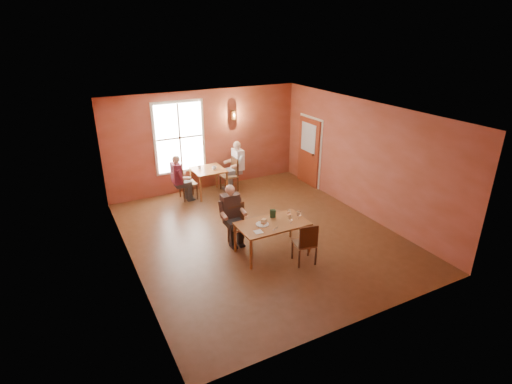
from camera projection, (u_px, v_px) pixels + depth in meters
name	position (u px, v px, depth m)	size (l,w,h in m)	color
ground	(260.00, 235.00, 9.70)	(6.00, 7.00, 0.01)	brown
wall_back	(205.00, 141.00, 11.98)	(6.00, 0.04, 3.00)	brown
wall_front	(365.00, 247.00, 6.26)	(6.00, 0.04, 3.00)	brown
wall_left	(126.00, 202.00, 7.84)	(0.04, 7.00, 3.00)	brown
wall_right	(361.00, 158.00, 10.40)	(0.04, 7.00, 3.00)	brown
ceiling	(260.00, 111.00, 8.54)	(6.00, 7.00, 0.04)	white
window	(180.00, 138.00, 11.52)	(1.36, 0.10, 1.96)	white
door	(308.00, 152.00, 12.43)	(0.12, 1.04, 2.10)	maroon
wall_sconce	(233.00, 115.00, 12.01)	(0.16, 0.16, 0.28)	brown
main_table	(272.00, 238.00, 8.83)	(1.54, 0.87, 0.72)	brown
chair_diner_main	(239.00, 225.00, 9.10)	(0.43, 0.43, 0.96)	brown
diner_main	(240.00, 218.00, 9.00)	(0.54, 0.54, 1.35)	black
chair_empty	(304.00, 242.00, 8.42)	(0.42, 0.42, 0.94)	#4D2617
plate_food	(262.00, 224.00, 8.62)	(0.28, 0.28, 0.04)	silver
sandwich	(264.00, 222.00, 8.61)	(0.09, 0.09, 0.11)	tan
goblet_a	(289.00, 213.00, 8.93)	(0.07, 0.07, 0.19)	silver
goblet_b	(299.00, 215.00, 8.84)	(0.08, 0.08, 0.20)	white
goblet_c	(291.00, 219.00, 8.66)	(0.07, 0.07, 0.19)	white
menu_stand	(273.00, 214.00, 8.90)	(0.12, 0.06, 0.20)	#224428
knife	(275.00, 229.00, 8.44)	(0.20, 0.02, 0.00)	#B8B7C9
napkin	(258.00, 232.00, 8.32)	(0.17, 0.17, 0.01)	white
second_table	(209.00, 182.00, 11.86)	(0.90, 0.90, 0.80)	brown
chair_diner_white	(229.00, 175.00, 12.09)	(0.45, 0.45, 1.02)	#52321B
diner_white	(230.00, 168.00, 12.03)	(0.57, 0.57, 1.43)	white
chair_diner_maroon	(188.00, 183.00, 11.55)	(0.44, 0.44, 0.99)	brown
diner_maroon	(186.00, 177.00, 11.47)	(0.53, 0.53, 1.34)	maroon
cup_a	(214.00, 168.00, 11.63)	(0.13, 0.13, 0.11)	silver
cup_b	(199.00, 167.00, 11.71)	(0.11, 0.11, 0.10)	white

